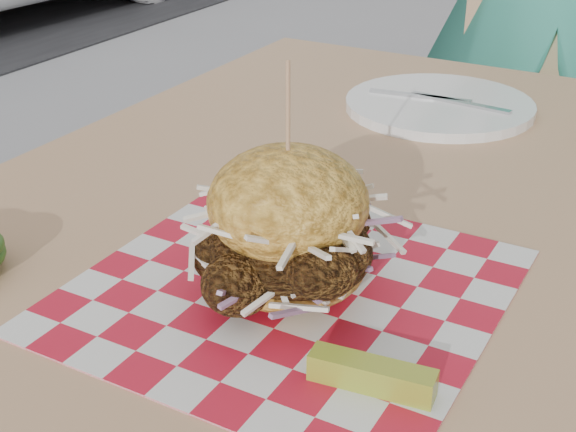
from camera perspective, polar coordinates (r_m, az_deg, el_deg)
name	(u,v)px	position (r m, az deg, el deg)	size (l,w,h in m)	color
patio_table	(331,261)	(0.93, 3.10, -3.21)	(0.80, 1.20, 0.75)	tan
patio_chair	(530,100)	(1.91, 16.82, 7.90)	(0.51, 0.51, 0.95)	tan
paper_liner	(288,290)	(0.72, 0.00, -5.26)	(0.36, 0.36, 0.00)	red
sandwich	(288,231)	(0.69, 0.00, -1.10)	(0.18, 0.18, 0.21)	gold
pickle_spear	(372,375)	(0.60, 5.98, -11.18)	(0.10, 0.02, 0.02)	#979E2E
place_setting	(439,105)	(1.18, 10.71, 7.76)	(0.27, 0.27, 0.02)	white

